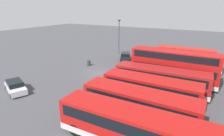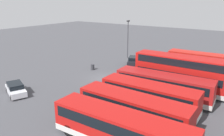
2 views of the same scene
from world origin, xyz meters
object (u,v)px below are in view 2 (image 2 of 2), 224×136
Objects in this scene: bus_single_deck_third at (181,70)px; lamp_post_tall at (128,36)px; bus_single_deck_fifth at (163,85)px; waste_bin_yellow at (93,67)px; bus_single_deck_second at (196,66)px; bus_single_deck_far_end at (120,129)px; bus_single_deck_near_end at (199,61)px; bus_double_decker_fourth at (179,72)px; bus_single_deck_sixth at (149,96)px; car_hatchback_silver at (16,89)px; car_small_green at (133,61)px; bus_single_deck_seventh at (133,109)px.

bus_single_deck_third is 1.56× the size of lamp_post_tall.
bus_single_deck_fifth is 20.27m from lamp_post_tall.
bus_single_deck_fifth is 14.90m from waste_bin_yellow.
bus_single_deck_second is 21.58m from bus_single_deck_far_end.
waste_bin_yellow is (10.10, -14.84, -1.14)m from bus_single_deck_near_end.
bus_double_decker_fourth is 1.54× the size of lamp_post_tall.
bus_single_deck_sixth is at bearing -1.97° from bus_single_deck_near_end.
bus_single_deck_far_end reaches higher than car_hatchback_silver.
bus_single_deck_second reaches higher than car_small_green.
bus_single_deck_sixth is at bearing 34.51° from car_small_green.
bus_double_decker_fourth is (7.09, -0.22, 0.83)m from bus_single_deck_second.
bus_single_deck_fifth is at bearing 42.85° from car_small_green.
car_hatchback_silver is (23.61, -16.16, -0.92)m from bus_single_deck_near_end.
bus_single_deck_second is at bearing 175.24° from bus_single_deck_fifth.
bus_double_decker_fourth is 12.23× the size of waste_bin_yellow.
bus_single_deck_third is 15.74m from lamp_post_tall.
bus_single_deck_seventh is at bearing 29.21° from car_small_green.
car_small_green is at bearing -124.20° from bus_double_decker_fourth.
bus_single_deck_far_end is (7.11, 0.96, 0.00)m from bus_single_deck_sixth.
bus_single_deck_third reaches higher than car_small_green.
bus_single_deck_seventh is at bearing 0.76° from bus_single_deck_fifth.
lamp_post_tall is (-22.13, -13.77, 2.82)m from bus_single_deck_seventh.
bus_double_decker_fourth reaches higher than bus_single_deck_far_end.
bus_single_deck_seventh is 26.22m from lamp_post_tall.
bus_single_deck_second is 2.59× the size of car_hatchback_silver.
waste_bin_yellow is at bearing 174.44° from car_hatchback_silver.
bus_double_decker_fourth is at bearing 169.44° from bus_single_deck_fifth.
bus_double_decker_fourth is at bearing -179.03° from bus_single_deck_far_end.
bus_single_deck_sixth is (18.04, -0.62, 0.00)m from bus_single_deck_near_end.
bus_double_decker_fourth is (3.43, 0.89, 0.83)m from bus_single_deck_third.
bus_single_deck_fifth is (7.04, 0.22, -0.00)m from bus_single_deck_third.
car_small_green is (-7.39, -10.88, -1.75)m from bus_double_decker_fourth.
car_hatchback_silver is 4.80× the size of waste_bin_yellow.
bus_single_deck_sixth is 11.08× the size of waste_bin_yellow.
bus_single_deck_far_end is at bearing 4.83° from bus_single_deck_fifth.
bus_single_deck_second is at bearing 177.50° from bus_single_deck_seventh.
lamp_post_tall reaches higher than bus_single_deck_near_end.
bus_single_deck_sixth is at bearing -172.30° from bus_single_deck_far_end.
bus_single_deck_near_end is 10.82× the size of waste_bin_yellow.
bus_single_deck_third is 3.64m from bus_double_decker_fourth.
waste_bin_yellow is at bearing -3.19° from lamp_post_tall.
bus_single_deck_third and bus_single_deck_sixth have the same top height.
lamp_post_tall is at bearing -119.63° from bus_single_deck_third.
bus_single_deck_sixth is 16.53m from car_hatchback_silver.
bus_single_deck_near_end is 7.26m from bus_single_deck_third.
bus_single_deck_seventh is (7.43, 0.10, -0.00)m from bus_single_deck_fifth.
bus_single_deck_near_end is at bearing 88.22° from lamp_post_tall.
car_small_green is at bearing -91.59° from bus_single_deck_second.
bus_single_deck_third is 2.73× the size of car_small_green.
bus_single_deck_far_end is at bearing 0.97° from bus_double_decker_fourth.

